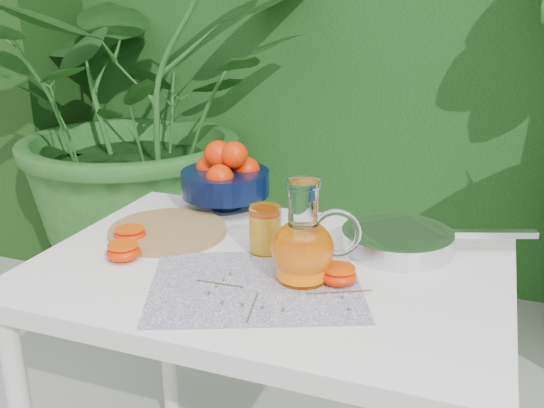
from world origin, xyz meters
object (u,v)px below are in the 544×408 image
at_px(cutting_board, 168,231).
at_px(fruit_bowl, 226,177).
at_px(white_table, 269,298).
at_px(juice_pitcher, 304,246).
at_px(saute_pan, 399,239).

distance_m(cutting_board, fruit_bowl, 0.25).
height_order(cutting_board, fruit_bowl, fruit_bowl).
height_order(white_table, juice_pitcher, juice_pitcher).
relative_size(fruit_bowl, saute_pan, 0.60).
bearing_deg(white_table, saute_pan, 34.95).
bearing_deg(white_table, cutting_board, 165.82).
height_order(white_table, saute_pan, saute_pan).
distance_m(fruit_bowl, saute_pan, 0.51).
xyz_separation_m(white_table, juice_pitcher, (0.09, -0.05, 0.16)).
xyz_separation_m(white_table, fruit_bowl, (-0.24, 0.30, 0.17)).
xyz_separation_m(cutting_board, saute_pan, (0.54, 0.10, 0.02)).
distance_m(cutting_board, juice_pitcher, 0.41).
relative_size(cutting_board, saute_pan, 0.61).
distance_m(fruit_bowl, juice_pitcher, 0.49).
xyz_separation_m(fruit_bowl, saute_pan, (0.49, -0.13, -0.06)).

